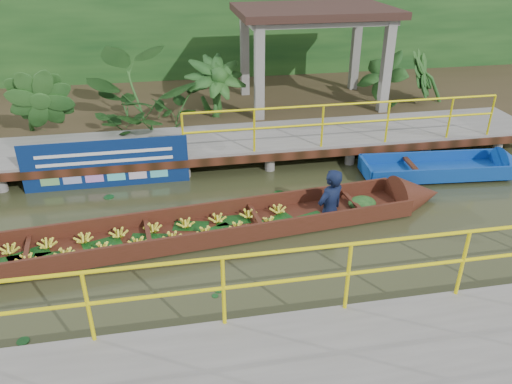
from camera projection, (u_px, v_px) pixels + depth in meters
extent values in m
plane|color=#282D16|center=(247.00, 233.00, 9.43)|extent=(80.00, 80.00, 0.00)
cube|color=#362E1B|center=(208.00, 103.00, 15.86)|extent=(30.00, 8.00, 0.45)
cube|color=slate|center=(223.00, 141.00, 12.24)|extent=(16.00, 2.00, 0.15)
cube|color=black|center=(229.00, 160.00, 11.41)|extent=(16.00, 0.12, 0.18)
cylinder|color=#FFEB0D|center=(347.00, 104.00, 11.36)|extent=(7.50, 0.05, 0.05)
cylinder|color=#FFEB0D|center=(345.00, 123.00, 11.57)|extent=(7.50, 0.05, 0.05)
cylinder|color=#FFEB0D|center=(345.00, 125.00, 11.59)|extent=(0.05, 0.05, 1.00)
cylinder|color=slate|center=(49.00, 178.00, 11.03)|extent=(0.24, 0.24, 0.55)
cylinder|color=slate|center=(60.00, 151.00, 12.43)|extent=(0.24, 0.24, 0.55)
cylinder|color=slate|center=(141.00, 171.00, 11.35)|extent=(0.24, 0.24, 0.55)
cylinder|color=slate|center=(142.00, 145.00, 12.75)|extent=(0.24, 0.24, 0.55)
cylinder|color=slate|center=(228.00, 165.00, 11.68)|extent=(0.24, 0.24, 0.55)
cylinder|color=slate|center=(220.00, 140.00, 13.07)|extent=(0.24, 0.24, 0.55)
cylinder|color=slate|center=(310.00, 158.00, 12.00)|extent=(0.24, 0.24, 0.55)
cylinder|color=slate|center=(294.00, 135.00, 13.39)|extent=(0.24, 0.24, 0.55)
cylinder|color=slate|center=(388.00, 152.00, 12.32)|extent=(0.24, 0.24, 0.55)
cylinder|color=slate|center=(364.00, 130.00, 13.71)|extent=(0.24, 0.24, 0.55)
cylinder|color=slate|center=(462.00, 147.00, 12.64)|extent=(0.24, 0.24, 0.55)
cylinder|color=slate|center=(432.00, 125.00, 14.04)|extent=(0.24, 0.24, 0.55)
cylinder|color=slate|center=(228.00, 165.00, 11.68)|extent=(0.24, 0.24, 0.55)
cylinder|color=#FFEB0D|center=(367.00, 242.00, 6.16)|extent=(10.00, 0.05, 0.05)
cylinder|color=#FFEB0D|center=(363.00, 272.00, 6.37)|extent=(10.00, 0.05, 0.05)
cylinder|color=#FFEB0D|center=(363.00, 275.00, 6.40)|extent=(0.05, 0.05, 1.00)
cube|color=slate|center=(259.00, 78.00, 13.32)|extent=(0.25, 0.25, 2.80)
cube|color=slate|center=(386.00, 72.00, 13.90)|extent=(0.25, 0.25, 2.80)
cube|color=slate|center=(245.00, 58.00, 15.41)|extent=(0.25, 0.25, 2.80)
cube|color=slate|center=(355.00, 53.00, 15.99)|extent=(0.25, 0.25, 2.80)
cube|color=slate|center=(314.00, 18.00, 14.05)|extent=(4.00, 2.60, 0.12)
cube|color=#331F19|center=(314.00, 11.00, 13.96)|extent=(4.40, 3.00, 0.20)
cube|color=#123B16|center=(199.00, 32.00, 17.21)|extent=(30.00, 0.80, 4.00)
cube|color=#3C1E10|center=(204.00, 232.00, 9.36)|extent=(8.25, 1.88, 0.06)
cube|color=#3C1E10|center=(199.00, 212.00, 9.72)|extent=(8.15, 0.92, 0.35)
cube|color=#3C1E10|center=(209.00, 240.00, 8.86)|extent=(8.15, 0.92, 0.35)
cone|color=#3C1E10|center=(417.00, 196.00, 10.47)|extent=(1.12, 1.08, 0.98)
ellipsoid|color=#123B16|center=(362.00, 203.00, 10.13)|extent=(0.62, 0.51, 0.27)
imported|color=black|center=(333.00, 170.00, 9.57)|extent=(0.79, 0.69, 1.82)
cube|color=#0D3B95|center=(434.00, 172.00, 11.59)|extent=(3.38, 1.26, 0.11)
cube|color=#0D3B95|center=(427.00, 158.00, 11.96)|extent=(3.30, 0.34, 0.33)
cube|color=#0D3B95|center=(444.00, 176.00, 11.09)|extent=(3.30, 0.34, 0.33)
cube|color=#0D3B95|center=(365.00, 170.00, 11.38)|extent=(0.15, 0.99, 0.33)
cone|color=#0D3B95|center=(511.00, 166.00, 11.72)|extent=(0.74, 0.98, 0.93)
cube|color=black|center=(412.00, 166.00, 11.45)|extent=(0.19, 1.00, 0.06)
cube|color=navy|center=(106.00, 164.00, 10.90)|extent=(3.57, 0.03, 1.11)
cube|color=white|center=(104.00, 153.00, 10.75)|extent=(2.90, 0.01, 0.07)
cube|color=white|center=(106.00, 162.00, 10.85)|extent=(2.90, 0.01, 0.07)
imported|color=#123B16|center=(40.00, 96.00, 12.70)|extent=(1.44, 1.44, 1.80)
imported|color=#123B16|center=(140.00, 91.00, 13.10)|extent=(1.44, 1.44, 1.80)
imported|color=#123B16|center=(216.00, 87.00, 13.42)|extent=(1.44, 1.44, 1.80)
imported|color=#123B16|center=(390.00, 78.00, 14.23)|extent=(1.44, 1.44, 1.80)
imported|color=#123B16|center=(438.00, 76.00, 14.47)|extent=(1.44, 1.44, 1.80)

